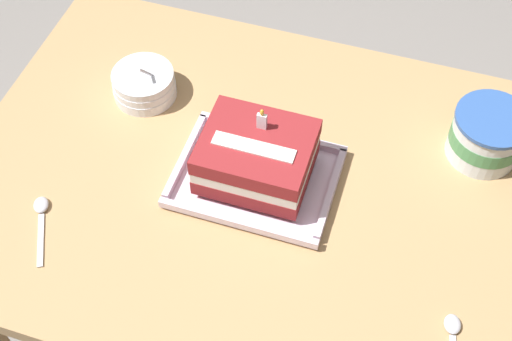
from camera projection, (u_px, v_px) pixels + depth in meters
name	position (u px, v px, depth m)	size (l,w,h in m)	color
ground_plane	(256.00, 338.00, 1.84)	(8.00, 8.00, 0.00)	gray
dining_table	(256.00, 211.00, 1.34)	(1.09, 0.79, 0.73)	tan
foil_tray	(256.00, 179.00, 1.24)	(0.29, 0.22, 0.02)	silver
birthday_cake	(256.00, 158.00, 1.19)	(0.19, 0.16, 0.13)	maroon
bowl_stack	(144.00, 84.00, 1.35)	(0.13, 0.13, 0.10)	white
ice_cream_tub	(487.00, 135.00, 1.25)	(0.14, 0.14, 0.10)	white
serving_spoon_near_tray	(453.00, 334.00, 1.07)	(0.05, 0.15, 0.01)	silver
serving_spoon_by_bowls	(41.00, 212.00, 1.20)	(0.08, 0.13, 0.01)	silver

